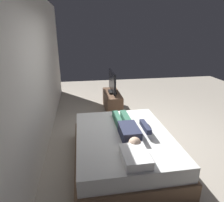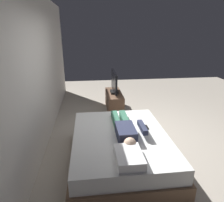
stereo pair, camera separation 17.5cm
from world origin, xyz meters
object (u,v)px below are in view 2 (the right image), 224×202
(tv_stand, at_px, (114,101))
(tv, at_px, (114,83))
(bed, at_px, (120,149))
(pillow, at_px, (129,157))
(person, at_px, (125,129))
(remote, at_px, (147,127))

(tv_stand, height_order, tv, tv)
(bed, distance_m, pillow, 0.76)
(person, relative_size, tv, 1.43)
(bed, distance_m, person, 0.37)
(tv_stand, bearing_deg, remote, -172.48)
(remote, bearing_deg, tv, 7.52)
(person, height_order, tv_stand, person)
(pillow, bearing_deg, person, -6.31)
(bed, height_order, tv, tv)
(bed, height_order, remote, remote)
(pillow, distance_m, tv, 3.04)
(pillow, bearing_deg, remote, -29.18)
(bed, xyz_separation_m, pillow, (-0.69, 0.00, 0.34))
(pillow, height_order, tv_stand, pillow)
(person, xyz_separation_m, tv, (2.32, -0.12, 0.16))
(remote, height_order, tv_stand, remote)
(tv, bearing_deg, pillow, 176.27)
(pillow, xyz_separation_m, tv, (3.03, -0.20, 0.18))
(person, height_order, tv, tv)
(remote, xyz_separation_m, tv_stand, (2.17, 0.29, -0.30))
(pillow, xyz_separation_m, person, (0.72, -0.08, 0.02))
(pillow, xyz_separation_m, remote, (0.87, -0.48, -0.05))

